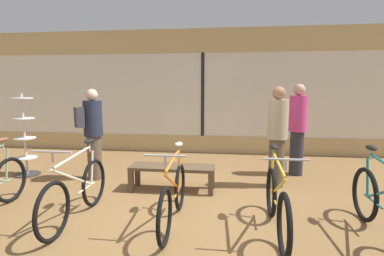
{
  "coord_description": "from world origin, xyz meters",
  "views": [
    {
      "loc": [
        0.72,
        -3.9,
        1.73
      ],
      "look_at": [
        0.0,
        1.72,
        0.95
      ],
      "focal_mm": 28.0,
      "sensor_mm": 36.0,
      "label": 1
    }
  ],
  "objects_px": {
    "bicycle_center": "(174,196)",
    "customer_near_rack": "(92,131)",
    "accessory_rack": "(25,142)",
    "customer_mid_floor": "(277,135)",
    "display_bench": "(172,170)",
    "bicycle_far_right": "(384,207)",
    "bicycle_left": "(77,192)",
    "customer_by_window": "(298,127)",
    "bicycle_right": "(277,203)"
  },
  "relations": [
    {
      "from": "display_bench",
      "to": "customer_by_window",
      "type": "height_order",
      "value": "customer_by_window"
    },
    {
      "from": "bicycle_far_right",
      "to": "display_bench",
      "type": "xyz_separation_m",
      "value": [
        -2.7,
        1.31,
        -0.04
      ]
    },
    {
      "from": "accessory_rack",
      "to": "display_bench",
      "type": "distance_m",
      "value": 3.08
    },
    {
      "from": "customer_near_rack",
      "to": "customer_by_window",
      "type": "height_order",
      "value": "customer_by_window"
    },
    {
      "from": "bicycle_left",
      "to": "bicycle_center",
      "type": "xyz_separation_m",
      "value": [
        1.27,
        0.04,
        -0.01
      ]
    },
    {
      "from": "bicycle_center",
      "to": "customer_near_rack",
      "type": "relative_size",
      "value": 0.97
    },
    {
      "from": "bicycle_right",
      "to": "customer_mid_floor",
      "type": "height_order",
      "value": "customer_mid_floor"
    },
    {
      "from": "accessory_rack",
      "to": "customer_near_rack",
      "type": "distance_m",
      "value": 1.46
    },
    {
      "from": "bicycle_center",
      "to": "customer_mid_floor",
      "type": "xyz_separation_m",
      "value": [
        1.5,
        1.66,
        0.55
      ]
    },
    {
      "from": "customer_near_rack",
      "to": "customer_by_window",
      "type": "relative_size",
      "value": 0.95
    },
    {
      "from": "bicycle_far_right",
      "to": "customer_mid_floor",
      "type": "relative_size",
      "value": 0.99
    },
    {
      "from": "bicycle_far_right",
      "to": "accessory_rack",
      "type": "height_order",
      "value": "accessory_rack"
    },
    {
      "from": "display_bench",
      "to": "customer_by_window",
      "type": "relative_size",
      "value": 0.78
    },
    {
      "from": "customer_near_rack",
      "to": "customer_by_window",
      "type": "bearing_deg",
      "value": 11.5
    },
    {
      "from": "display_bench",
      "to": "customer_near_rack",
      "type": "bearing_deg",
      "value": 165.04
    },
    {
      "from": "display_bench",
      "to": "customer_by_window",
      "type": "xyz_separation_m",
      "value": [
        2.26,
        1.21,
        0.6
      ]
    },
    {
      "from": "bicycle_left",
      "to": "customer_by_window",
      "type": "height_order",
      "value": "customer_by_window"
    },
    {
      "from": "bicycle_left",
      "to": "bicycle_far_right",
      "type": "distance_m",
      "value": 3.71
    },
    {
      "from": "bicycle_right",
      "to": "customer_by_window",
      "type": "height_order",
      "value": "customer_by_window"
    },
    {
      "from": "bicycle_center",
      "to": "bicycle_right",
      "type": "relative_size",
      "value": 1.0
    },
    {
      "from": "bicycle_right",
      "to": "customer_near_rack",
      "type": "height_order",
      "value": "customer_near_rack"
    },
    {
      "from": "bicycle_center",
      "to": "customer_by_window",
      "type": "relative_size",
      "value": 0.92
    },
    {
      "from": "bicycle_center",
      "to": "customer_by_window",
      "type": "xyz_separation_m",
      "value": [
        2.0,
        2.44,
        0.58
      ]
    },
    {
      "from": "bicycle_center",
      "to": "customer_mid_floor",
      "type": "distance_m",
      "value": 2.3
    },
    {
      "from": "accessory_rack",
      "to": "customer_mid_floor",
      "type": "distance_m",
      "value": 4.78
    },
    {
      "from": "accessory_rack",
      "to": "display_bench",
      "type": "height_order",
      "value": "accessory_rack"
    },
    {
      "from": "display_bench",
      "to": "bicycle_far_right",
      "type": "bearing_deg",
      "value": -25.86
    },
    {
      "from": "bicycle_left",
      "to": "display_bench",
      "type": "distance_m",
      "value": 1.63
    },
    {
      "from": "bicycle_center",
      "to": "customer_near_rack",
      "type": "xyz_separation_m",
      "value": [
        -1.85,
        1.66,
        0.54
      ]
    },
    {
      "from": "bicycle_center",
      "to": "accessory_rack",
      "type": "xyz_separation_m",
      "value": [
        -3.28,
        1.74,
        0.3
      ]
    },
    {
      "from": "bicycle_center",
      "to": "customer_by_window",
      "type": "distance_m",
      "value": 3.21
    },
    {
      "from": "bicycle_right",
      "to": "customer_mid_floor",
      "type": "xyz_separation_m",
      "value": [
        0.24,
        1.72,
        0.54
      ]
    },
    {
      "from": "bicycle_left",
      "to": "display_bench",
      "type": "relative_size",
      "value": 1.22
    },
    {
      "from": "bicycle_right",
      "to": "display_bench",
      "type": "xyz_separation_m",
      "value": [
        -1.52,
        1.3,
        -0.03
      ]
    },
    {
      "from": "customer_mid_floor",
      "to": "display_bench",
      "type": "bearing_deg",
      "value": -166.49
    },
    {
      "from": "customer_by_window",
      "to": "customer_mid_floor",
      "type": "distance_m",
      "value": 0.93
    },
    {
      "from": "display_bench",
      "to": "customer_mid_floor",
      "type": "height_order",
      "value": "customer_mid_floor"
    },
    {
      "from": "bicycle_right",
      "to": "customer_near_rack",
      "type": "relative_size",
      "value": 0.98
    },
    {
      "from": "customer_near_rack",
      "to": "customer_mid_floor",
      "type": "relative_size",
      "value": 0.97
    },
    {
      "from": "bicycle_left",
      "to": "customer_near_rack",
      "type": "relative_size",
      "value": 1.01
    },
    {
      "from": "bicycle_left",
      "to": "bicycle_right",
      "type": "relative_size",
      "value": 1.03
    },
    {
      "from": "bicycle_right",
      "to": "display_bench",
      "type": "height_order",
      "value": "bicycle_right"
    },
    {
      "from": "accessory_rack",
      "to": "customer_by_window",
      "type": "relative_size",
      "value": 0.9
    },
    {
      "from": "customer_by_window",
      "to": "bicycle_center",
      "type": "bearing_deg",
      "value": -129.28
    },
    {
      "from": "bicycle_far_right",
      "to": "customer_near_rack",
      "type": "height_order",
      "value": "customer_near_rack"
    },
    {
      "from": "accessory_rack",
      "to": "customer_by_window",
      "type": "xyz_separation_m",
      "value": [
        5.28,
        0.71,
        0.28
      ]
    },
    {
      "from": "bicycle_right",
      "to": "customer_by_window",
      "type": "bearing_deg",
      "value": 73.51
    },
    {
      "from": "bicycle_right",
      "to": "customer_near_rack",
      "type": "bearing_deg",
      "value": 150.9
    },
    {
      "from": "bicycle_left",
      "to": "bicycle_far_right",
      "type": "relative_size",
      "value": 0.99
    },
    {
      "from": "bicycle_far_right",
      "to": "customer_by_window",
      "type": "distance_m",
      "value": 2.61
    }
  ]
}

